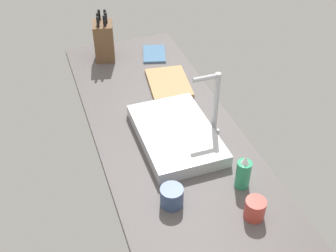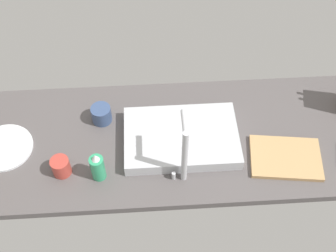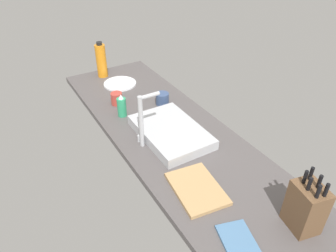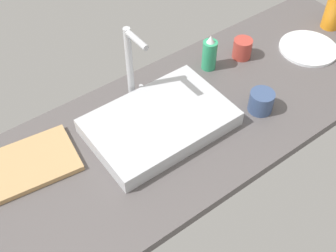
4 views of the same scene
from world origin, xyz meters
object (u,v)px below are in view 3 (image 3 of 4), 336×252
Objects in this scene: dish_towel at (239,243)px; faucet at (143,118)px; sink_basin at (171,132)px; water_bottle at (101,60)px; cutting_board at (197,189)px; ceramic_cup at (117,99)px; soap_bottle at (122,106)px; coffee_mug at (162,99)px; knife_block at (306,207)px; dinner_plate at (120,84)px.

faucet is at bearing 2.23° from dish_towel.
sink_basin is 93.12cm from water_bottle.
cutting_board is at bearing 176.99° from water_bottle.
dish_towel is (-73.26, -2.85, -16.36)cm from faucet.
ceramic_cup is (47.53, -4.77, -13.02)cm from faucet.
sink_basin is at bearing -156.73° from soap_bottle.
ceramic_cup is (15.02, 25.35, 0.12)cm from coffee_mug.
knife_block is 0.94× the size of cutting_board.
knife_block reaches higher than coffee_mug.
coffee_mug reaches higher than dinner_plate.
sink_basin is 36.58cm from soap_bottle.
water_bottle is 165.86cm from dish_towel.
dinner_plate is at bearing -13.65° from faucet.
cutting_board is (-42.09, -5.16, -16.06)cm from faucet.
dish_towel is (5.67, 26.64, -10.08)cm from knife_block.
sink_basin is 72.96cm from dinner_plate.
water_bottle reaches higher than ceramic_cup.
soap_bottle is at bearing 0.45° from dish_towel.
ceramic_cup reaches higher than dinner_plate.
coffee_mug is at bearing 11.90° from knife_block.
ceramic_cup is (14.68, -2.74, -2.44)cm from soap_bottle.
coffee_mug is at bearing -42.81° from faucet.
water_bottle is (134.00, -7.04, 11.61)cm from cutting_board.
water_bottle is at bearing 15.30° from dinner_plate.
water_bottle is 62.64cm from coffee_mug.
faucet reaches higher than soap_bottle.
faucet reaches higher than water_bottle.
faucet is at bearing 7.00° from cutting_board.
dish_towel is (-145.59, 14.71, 0.00)cm from dinner_plate.
ceramic_cup is at bearing 13.60° from sink_basin.
dish_towel is (-31.17, 2.31, -0.30)cm from cutting_board.
dish_towel is (-72.66, 13.56, -2.17)cm from sink_basin.
ceramic_cup is at bearing 170.49° from water_bottle.
faucet is 49.51cm from ceramic_cup.
sink_basin is 5.93× the size of ceramic_cup.
dinner_plate is (39.48, -15.54, -5.78)cm from soap_bottle.
water_bottle is (91.91, -12.20, -4.45)cm from faucet.
dinner_plate is at bearing -27.30° from ceramic_cup.
dinner_plate is at bearing -5.77° from dish_towel.
coffee_mug is (-59.40, -17.91, -8.69)cm from water_bottle.
coffee_mug is (-0.33, -28.09, -2.56)cm from soap_bottle.
faucet reaches higher than sink_basin.
knife_block reaches higher than cutting_board.
coffee_mug reaches higher than cutting_board.
knife_block reaches higher than soap_bottle.
faucet is at bearing 174.27° from ceramic_cup.
knife_block is 129.03cm from ceramic_cup.
faucet is 45.34cm from cutting_board.
sink_basin is 2.01× the size of dinner_plate.
soap_bottle reaches higher than ceramic_cup.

